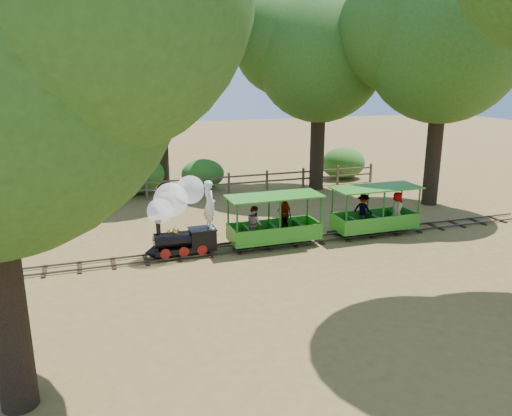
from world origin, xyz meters
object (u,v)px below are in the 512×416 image
object	(u,v)px
carriage_front	(273,224)
carriage_rear	(376,214)
fence	(209,183)
locomotive	(179,211)

from	to	relation	value
carriage_front	carriage_rear	bearing A→B (deg)	-0.48
carriage_front	fence	xyz separation A→B (m)	(-0.30, 7.96, -0.20)
carriage_front	fence	bearing A→B (deg)	92.13
locomotive	carriage_rear	bearing A→B (deg)	-0.50
locomotive	carriage_rear	distance (m)	7.24
locomotive	fence	xyz separation A→B (m)	(2.87, 7.94, -0.94)
carriage_front	carriage_rear	distance (m)	4.04
locomotive	carriage_front	size ratio (longest dim) A/B	0.82
carriage_rear	fence	distance (m)	9.10
locomotive	carriage_front	world-z (taller)	locomotive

